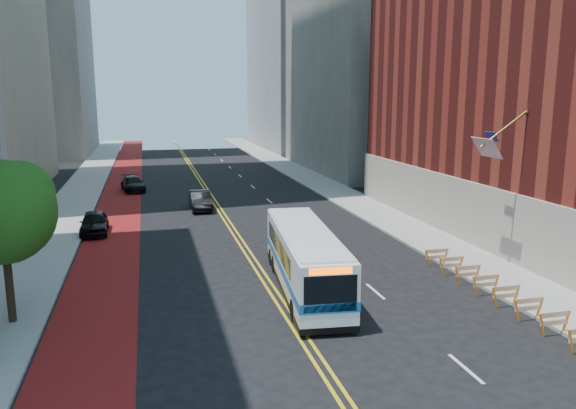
% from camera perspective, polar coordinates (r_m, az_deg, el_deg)
% --- Properties ---
extents(ground, '(160.00, 160.00, 0.00)m').
position_cam_1_polar(ground, '(21.00, 2.93, -15.35)').
color(ground, black).
rests_on(ground, ground).
extents(sidewalk_left, '(4.00, 140.00, 0.15)m').
position_cam_1_polar(sidewalk_left, '(49.25, -21.37, -0.48)').
color(sidewalk_left, gray).
rests_on(sidewalk_left, ground).
extents(sidewalk_right, '(4.00, 140.00, 0.15)m').
position_cam_1_polar(sidewalk_right, '(51.91, 5.88, 0.81)').
color(sidewalk_right, gray).
rests_on(sidewalk_right, ground).
extents(bus_lane_paint, '(3.60, 140.00, 0.01)m').
position_cam_1_polar(bus_lane_paint, '(48.91, -16.84, -0.34)').
color(bus_lane_paint, maroon).
rests_on(bus_lane_paint, ground).
extents(center_line_inner, '(0.14, 140.00, 0.01)m').
position_cam_1_polar(center_line_inner, '(49.15, -7.59, 0.10)').
color(center_line_inner, gold).
rests_on(center_line_inner, ground).
extents(center_line_outer, '(0.14, 140.00, 0.01)m').
position_cam_1_polar(center_line_outer, '(49.19, -7.17, 0.12)').
color(center_line_outer, gold).
rests_on(center_line_outer, ground).
extents(lane_dashes, '(0.14, 98.20, 0.01)m').
position_cam_1_polar(lane_dashes, '(57.66, -3.60, 1.82)').
color(lane_dashes, silver).
rests_on(lane_dashes, ground).
extents(midrise_right_near, '(18.00, 26.00, 40.00)m').
position_cam_1_polar(midrise_right_near, '(72.65, 9.73, 19.45)').
color(midrise_right_near, slate).
rests_on(midrise_right_near, ground).
extents(construction_barriers, '(1.42, 10.91, 1.00)m').
position_cam_1_polar(construction_barriers, '(27.63, 20.33, -7.89)').
color(construction_barriers, orange).
rests_on(construction_barriers, ground).
extents(street_tree, '(4.20, 4.20, 6.70)m').
position_cam_1_polar(street_tree, '(25.04, -26.94, -0.32)').
color(street_tree, black).
rests_on(street_tree, sidewalk_left).
extents(transit_bus, '(3.52, 11.23, 3.04)m').
position_cam_1_polar(transit_bus, '(27.15, 1.71, -5.50)').
color(transit_bus, white).
rests_on(transit_bus, ground).
extents(car_a, '(1.86, 4.45, 1.51)m').
position_cam_1_polar(car_a, '(40.44, -19.09, -1.75)').
color(car_a, black).
rests_on(car_a, ground).
extents(car_b, '(1.65, 4.67, 1.53)m').
position_cam_1_polar(car_b, '(46.67, -8.89, 0.42)').
color(car_b, black).
rests_on(car_b, ground).
extents(car_c, '(2.65, 5.05, 1.40)m').
position_cam_1_polar(car_c, '(57.08, -15.49, 2.04)').
color(car_c, black).
rests_on(car_c, ground).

